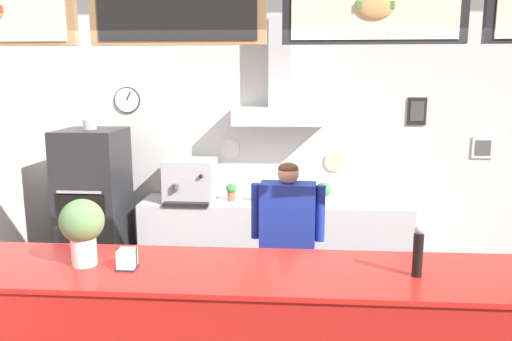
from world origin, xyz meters
The scene contains 11 objects.
back_wall_assembly centered at (0.00, 2.25, 1.55)m, with size 5.60×2.71×2.93m.
back_prep_counter centered at (-0.06, 1.99, 0.44)m, with size 2.92×0.62×0.89m.
pizza_oven centered at (-1.97, 1.70, 0.85)m, with size 0.64×0.70×1.80m.
shop_worker centered at (0.09, 0.75, 0.81)m, with size 0.62×0.25×1.54m.
espresso_machine centered at (-0.98, 1.97, 1.12)m, with size 0.54×0.54×0.46m.
potted_oregano centered at (-0.54, 1.99, 1.00)m, with size 0.12×0.12×0.19m.
potted_thyme centered at (0.47, 2.02, 1.01)m, with size 0.18×0.18×0.21m.
potted_sage centered at (-0.20, 1.97, 1.01)m, with size 0.16×0.16×0.21m.
napkin_holder centered at (-0.88, -0.46, 1.13)m, with size 0.13×0.12×0.14m.
pepper_grinder centered at (0.85, -0.46, 1.23)m, with size 0.06×0.06×0.30m.
basil_vase centered at (-1.16, -0.42, 1.31)m, with size 0.27×0.27×0.42m.
Camera 1 is at (0.10, -3.20, 2.21)m, focal length 34.18 mm.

